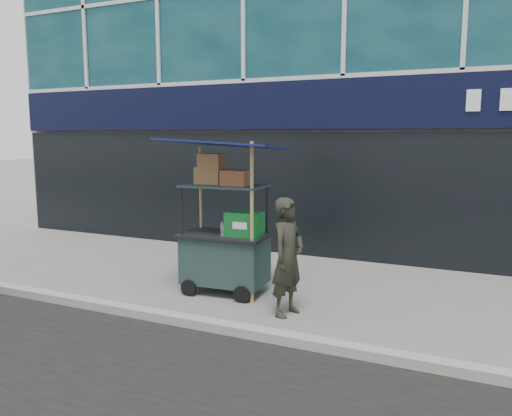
% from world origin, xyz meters
% --- Properties ---
extents(ground, '(80.00, 80.00, 0.00)m').
position_xyz_m(ground, '(0.00, 0.00, 0.00)').
color(ground, slate).
rests_on(ground, ground).
extents(curb, '(80.00, 0.18, 0.12)m').
position_xyz_m(curb, '(0.00, -0.20, 0.06)').
color(curb, gray).
rests_on(curb, ground).
extents(vendor_cart, '(1.77, 1.29, 2.30)m').
position_xyz_m(vendor_cart, '(-1.00, 1.19, 0.81)').
color(vendor_cart, black).
rests_on(vendor_cart, ground).
extents(vendor_man, '(0.49, 0.63, 1.55)m').
position_xyz_m(vendor_man, '(0.17, 0.68, 0.77)').
color(vendor_man, black).
rests_on(vendor_man, ground).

